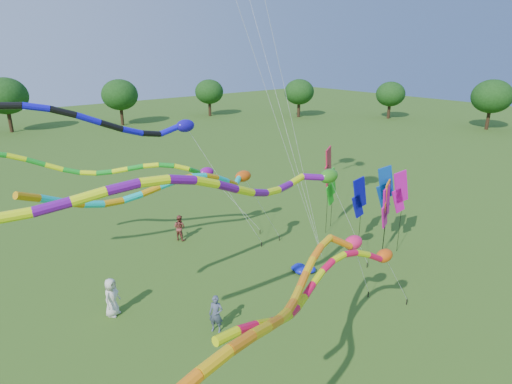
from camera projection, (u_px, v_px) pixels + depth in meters
ground at (350, 311)px, 19.30m from camera, size 160.00×160.00×0.00m
tree_ring at (363, 183)px, 19.46m from camera, size 116.03×115.92×9.58m
tube_kite_red at (337, 277)px, 13.81m from camera, size 12.01×2.68×6.17m
tube_kite_orange at (309, 279)px, 12.46m from camera, size 13.83×5.69×6.90m
tube_kite_purple at (251, 184)px, 15.31m from camera, size 16.36×1.66×8.52m
tube_kite_blue at (73, 121)px, 17.80m from camera, size 17.44×2.52×10.20m
tube_kite_cyan at (187, 184)px, 18.72m from camera, size 13.94×3.32×7.56m
tube_kite_green at (130, 168)px, 22.93m from camera, size 13.96×4.40×7.29m
banner_pole_magenta_a at (386, 207)px, 23.36m from camera, size 1.14×0.37×4.27m
banner_pole_magenta_b at (400, 192)px, 23.71m from camera, size 1.13×0.41×4.95m
banner_pole_green at (331, 187)px, 27.36m from camera, size 1.16×0.29×4.06m
banner_pole_red at (328, 167)px, 25.76m from camera, size 1.09×0.54×5.72m
banner_pole_orange at (387, 202)px, 23.47m from camera, size 1.10×0.52×4.50m
banner_pole_blue_b at (385, 188)px, 23.52m from camera, size 1.11×0.48×5.24m
banner_pole_blue_a at (359, 198)px, 24.57m from camera, size 1.16×0.23×4.35m
blue_nylon_heap at (304, 266)px, 22.92m from camera, size 1.25×1.22×0.39m
person_a at (112, 297)px, 18.78m from camera, size 1.05×0.97×1.80m
person_b at (216, 314)px, 17.72m from camera, size 0.68×0.72×1.66m
person_c at (180, 228)px, 26.20m from camera, size 0.89×0.97×1.62m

